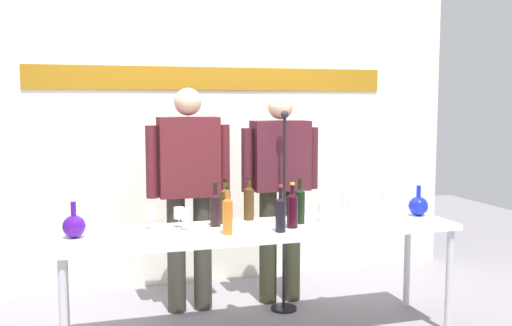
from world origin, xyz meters
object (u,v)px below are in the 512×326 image
(presenter_left, at_px, (189,183))
(wine_glass_right_2, at_px, (351,207))
(wine_bottle_5, at_px, (225,204))
(wine_glass_left_1, at_px, (179,213))
(wine_glass_right_4, at_px, (386,198))
(decanter_blue_left, at_px, (74,226))
(display_table, at_px, (263,236))
(wine_bottle_3, at_px, (281,213))
(wine_glass_right_0, at_px, (371,203))
(wine_glass_left_3, at_px, (150,213))
(wine_glass_right_3, at_px, (347,200))
(wine_bottle_1, at_px, (292,209))
(wine_glass_left_2, at_px, (186,215))
(wine_glass_right_1, at_px, (322,209))
(presenter_right, at_px, (280,183))
(wine_bottle_2, at_px, (249,202))
(wine_bottle_4, at_px, (300,205))
(wine_glass_left_0, at_px, (110,214))
(wine_bottle_6, at_px, (215,208))
(microphone_stand, at_px, (284,244))
(wine_bottle_0, at_px, (228,214))

(presenter_left, height_order, wine_glass_right_2, presenter_left)
(presenter_left, xyz_separation_m, wine_bottle_5, (0.16, -0.50, -0.09))
(wine_glass_left_1, xyz_separation_m, wine_glass_right_4, (1.59, 0.05, 0.02))
(decanter_blue_left, bearing_deg, display_table, -2.29)
(wine_bottle_3, relative_size, wine_bottle_5, 1.00)
(decanter_blue_left, height_order, wine_glass_right_0, decanter_blue_left)
(display_table, height_order, presenter_left, presenter_left)
(wine_glass_left_3, relative_size, wine_glass_right_0, 1.16)
(presenter_left, distance_m, wine_glass_right_3, 1.21)
(wine_bottle_1, xyz_separation_m, wine_glass_left_2, (-0.70, 0.11, -0.03))
(wine_glass_left_2, xyz_separation_m, wine_glass_right_1, (0.98, 0.03, -0.02))
(wine_glass_left_2, bearing_deg, presenter_left, 77.72)
(decanter_blue_left, relative_size, presenter_right, 0.14)
(wine_glass_left_2, bearing_deg, wine_glass_right_3, 9.83)
(wine_bottle_2, bearing_deg, wine_bottle_4, -36.25)
(wine_bottle_4, relative_size, wine_glass_right_4, 2.00)
(wine_bottle_2, relative_size, wine_glass_left_0, 2.02)
(wine_bottle_6, height_order, wine_glass_left_1, wine_bottle_6)
(wine_bottle_2, distance_m, microphone_stand, 0.56)
(wine_bottle_3, height_order, wine_glass_left_3, wine_bottle_3)
(display_table, distance_m, presenter_left, 0.84)
(wine_bottle_5, xyz_separation_m, wine_glass_left_1, (-0.33, -0.05, -0.04))
(wine_bottle_0, relative_size, wine_glass_left_0, 2.02)
(presenter_left, bearing_deg, wine_glass_right_3, -21.25)
(wine_bottle_2, relative_size, wine_bottle_5, 1.00)
(wine_bottle_6, height_order, wine_glass_left_3, wine_bottle_6)
(wine_bottle_5, xyz_separation_m, wine_glass_right_2, (0.82, -0.28, -0.02))
(wine_glass_right_1, bearing_deg, wine_glass_left_3, 176.25)
(presenter_left, relative_size, presenter_right, 1.03)
(decanter_blue_left, bearing_deg, wine_glass_left_2, -0.40)
(presenter_left, bearing_deg, wine_bottle_5, -71.97)
(wine_glass_right_1, bearing_deg, wine_glass_left_0, 175.94)
(presenter_left, xyz_separation_m, microphone_stand, (0.70, -0.21, -0.48))
(display_table, distance_m, wine_bottle_5, 0.35)
(presenter_right, xyz_separation_m, wine_glass_left_1, (-0.91, -0.55, -0.10))
(wine_glass_right_0, bearing_deg, wine_bottle_1, -163.83)
(wine_glass_right_0, distance_m, microphone_stand, 0.75)
(presenter_right, bearing_deg, wine_glass_right_0, -47.65)
(wine_bottle_1, relative_size, wine_glass_left_3, 1.94)
(wine_glass_left_0, height_order, microphone_stand, microphone_stand)
(presenter_left, height_order, wine_bottle_6, presenter_left)
(wine_bottle_3, relative_size, wine_glass_right_0, 2.28)
(decanter_blue_left, height_order, wine_bottle_5, wine_bottle_5)
(wine_bottle_5, distance_m, wine_glass_left_3, 0.53)
(presenter_left, bearing_deg, wine_glass_right_2, -38.45)
(wine_bottle_0, xyz_separation_m, wine_bottle_2, (0.26, 0.41, 0.00))
(wine_bottle_0, xyz_separation_m, wine_glass_left_2, (-0.23, 0.18, -0.03))
(wine_bottle_6, bearing_deg, display_table, -22.97)
(wine_glass_left_1, bearing_deg, wine_glass_right_2, -11.55)
(wine_glass_left_2, bearing_deg, wine_glass_right_1, 1.78)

